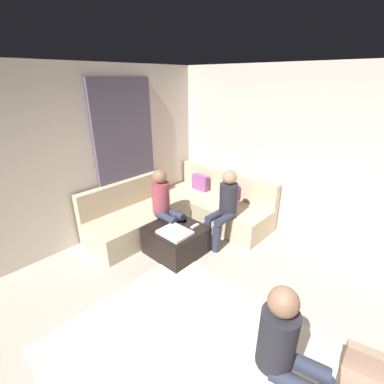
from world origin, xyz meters
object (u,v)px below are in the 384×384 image
at_px(coffee_mug, 175,216).
at_px(person_on_armchair, 289,351).
at_px(sectional_couch, 183,210).
at_px(ottoman, 176,240).
at_px(person_on_couch_side, 165,204).
at_px(game_remote, 195,226).
at_px(person_on_couch_back, 225,205).

bearing_deg(coffee_mug, person_on_armchair, -24.95).
height_order(sectional_couch, coffee_mug, sectional_couch).
distance_m(coffee_mug, person_on_armchair, 2.62).
distance_m(ottoman, coffee_mug, 0.38).
relative_size(ottoman, person_on_couch_side, 0.63).
bearing_deg(game_remote, person_on_armchair, -30.12).
xyz_separation_m(game_remote, person_on_couch_side, (-0.56, -0.09, 0.23)).
bearing_deg(ottoman, person_on_couch_side, 160.64).
relative_size(sectional_couch, game_remote, 17.00).
height_order(coffee_mug, game_remote, coffee_mug).
xyz_separation_m(coffee_mug, game_remote, (0.40, 0.04, -0.04)).
xyz_separation_m(ottoman, person_on_armchair, (2.15, -0.92, 0.43)).
xyz_separation_m(ottoman, person_on_couch_back, (0.34, 0.73, 0.45)).
distance_m(game_remote, person_on_couch_back, 0.58).
height_order(sectional_couch, game_remote, sectional_couch).
distance_m(person_on_couch_side, person_on_armchair, 2.73).
bearing_deg(person_on_armchair, ottoman, -125.81).
distance_m(ottoman, game_remote, 0.36).
height_order(ottoman, person_on_armchair, person_on_armchair).
height_order(person_on_couch_back, person_on_couch_side, same).
bearing_deg(game_remote, coffee_mug, -174.29).
bearing_deg(game_remote, ottoman, -129.29).
distance_m(sectional_couch, person_on_couch_back, 0.94).
height_order(coffee_mug, person_on_couch_back, person_on_couch_back).
bearing_deg(ottoman, coffee_mug, 140.71).
bearing_deg(sectional_couch, game_remote, -32.99).
bearing_deg(person_on_couch_side, sectional_couch, -164.82).
bearing_deg(game_remote, person_on_couch_side, -170.98).
xyz_separation_m(sectional_couch, person_on_couch_side, (0.15, -0.54, 0.38)).
relative_size(game_remote, person_on_armchair, 0.13).
bearing_deg(coffee_mug, sectional_couch, 121.41).
distance_m(ottoman, person_on_couch_side, 0.60).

